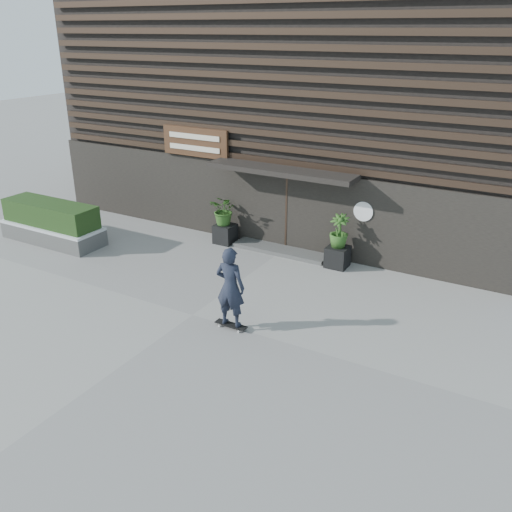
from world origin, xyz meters
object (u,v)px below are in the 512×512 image
Objects in this scene: planter_pot_left at (225,234)px; raised_bed at (54,234)px; planter_pot_right at (337,257)px; skateboarder at (230,287)px.

planter_pot_left is 0.17× the size of raised_bed.
planter_pot_left is 1.00× the size of planter_pot_right.
raised_bed is 8.11m from skateboarder.
planter_pot_left is 3.80m from planter_pot_right.
planter_pot_right is 9.02m from raised_bed.
raised_bed is at bearing -163.22° from planter_pot_right.
planter_pot_right is 4.58m from skateboarder.
raised_bed is 1.78× the size of skateboarder.
raised_bed is at bearing -151.70° from planter_pot_left.
planter_pot_right is (3.80, 0.00, 0.00)m from planter_pot_left.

